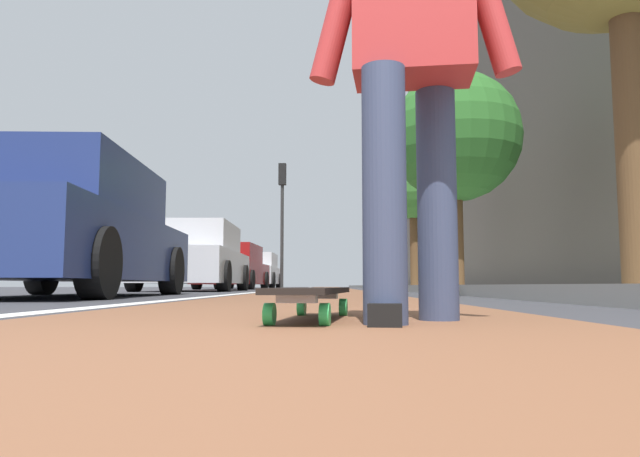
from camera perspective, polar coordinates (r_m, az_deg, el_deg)
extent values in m
plane|color=#38383D|center=(10.54, 0.03, -6.25)|extent=(80.00, 80.00, 0.00)
cube|color=brown|center=(24.54, 0.46, -5.87)|extent=(56.00, 2.01, 0.00)
cube|color=silver|center=(20.58, -2.84, -5.91)|extent=(52.00, 0.16, 0.01)
cube|color=#9E9B93|center=(18.81, 10.59, -5.66)|extent=(52.00, 3.20, 0.13)
cube|color=#5F574D|center=(24.40, 16.20, 10.95)|extent=(40.00, 1.20, 13.95)
cylinder|color=green|center=(2.39, -1.81, -7.68)|extent=(0.07, 0.04, 0.07)
cylinder|color=green|center=(2.37, 2.29, -7.70)|extent=(0.07, 0.04, 0.07)
cylinder|color=green|center=(1.80, -4.95, -8.35)|extent=(0.07, 0.04, 0.07)
cylinder|color=green|center=(1.77, 0.48, -8.41)|extent=(0.07, 0.04, 0.07)
cube|color=silver|center=(2.38, 0.23, -6.55)|extent=(0.07, 0.13, 0.02)
cube|color=silver|center=(1.78, -2.25, -6.86)|extent=(0.07, 0.13, 0.02)
cube|color=black|center=(2.08, -0.83, -6.07)|extent=(0.86, 0.30, 0.02)
cylinder|color=#384260|center=(1.85, 6.30, 3.37)|extent=(0.14, 0.14, 0.82)
cylinder|color=#384260|center=(2.11, 11.34, 2.34)|extent=(0.14, 0.14, 0.82)
cube|color=black|center=(1.83, 6.42, -8.29)|extent=(0.27, 0.13, 0.07)
cylinder|color=#B22D2D|center=(2.20, 2.24, 21.41)|extent=(0.12, 0.24, 0.60)
cube|color=navy|center=(7.03, -23.60, -1.80)|extent=(4.57, 1.99, 0.70)
cube|color=navy|center=(6.96, -23.85, 3.63)|extent=(2.54, 1.76, 0.60)
cube|color=#4C606B|center=(8.11, -20.55, 2.26)|extent=(0.11, 1.59, 0.51)
cylinder|color=black|center=(8.64, -25.48, -3.74)|extent=(0.65, 0.25, 0.64)
cylinder|color=black|center=(8.10, -14.29, -4.02)|extent=(0.65, 0.25, 0.64)
cylinder|color=black|center=(5.41, -20.77, -3.14)|extent=(0.65, 0.25, 0.64)
cube|color=silver|center=(13.23, -12.16, -3.73)|extent=(4.38, 1.91, 0.70)
cube|color=silver|center=(13.12, -12.24, -0.87)|extent=(2.42, 1.74, 0.60)
cube|color=#4C606B|center=(14.29, -11.20, -1.27)|extent=(0.05, 1.65, 0.51)
cylinder|color=black|center=(14.75, -14.43, -4.68)|extent=(0.62, 0.23, 0.62)
cylinder|color=black|center=(14.40, -7.54, -4.79)|extent=(0.62, 0.23, 0.62)
cylinder|color=black|center=(12.15, -17.67, -4.43)|extent=(0.62, 0.23, 0.62)
cylinder|color=black|center=(11.72, -9.34, -4.59)|extent=(0.62, 0.23, 0.62)
cube|color=maroon|center=(19.63, -8.47, -4.38)|extent=(4.64, 1.97, 0.70)
cube|color=maroon|center=(19.50, -8.53, -2.47)|extent=(2.58, 1.73, 0.60)
cube|color=#4C606B|center=(20.73, -7.81, -2.66)|extent=(0.11, 1.54, 0.51)
cylinder|color=black|center=(21.19, -9.89, -5.01)|extent=(0.62, 0.25, 0.61)
cylinder|color=black|center=(20.86, -5.42, -5.06)|extent=(0.62, 0.25, 0.61)
cylinder|color=black|center=(18.45, -11.93, -4.90)|extent=(0.62, 0.25, 0.61)
cylinder|color=black|center=(18.08, -6.82, -4.97)|extent=(0.62, 0.25, 0.61)
cube|color=silver|center=(25.41, -6.28, -4.61)|extent=(4.40, 1.88, 0.70)
cube|color=silver|center=(25.28, -6.31, -3.13)|extent=(2.43, 1.70, 0.60)
cube|color=#4C606B|center=(26.46, -5.95, -3.24)|extent=(0.07, 1.59, 0.51)
cylinder|color=black|center=(26.87, -7.70, -5.09)|extent=(0.67, 0.23, 0.66)
cylinder|color=black|center=(26.64, -4.05, -5.12)|extent=(0.67, 0.23, 0.66)
cylinder|color=black|center=(24.20, -8.75, -5.02)|extent=(0.67, 0.23, 0.66)
cylinder|color=black|center=(23.95, -4.70, -5.07)|extent=(0.67, 0.23, 0.66)
cylinder|color=#2D2D2D|center=(21.53, -3.73, -0.78)|extent=(0.12, 0.12, 3.85)
cube|color=black|center=(21.85, -3.69, 5.30)|extent=(0.24, 0.28, 0.80)
sphere|color=#360606|center=(22.03, -3.66, 5.90)|extent=(0.16, 0.16, 0.16)
sphere|color=#392907|center=(21.98, -3.67, 5.24)|extent=(0.16, 0.16, 0.16)
sphere|color=green|center=(21.93, -3.67, 4.57)|extent=(0.16, 0.16, 0.16)
cylinder|color=brown|center=(6.12, 28.16, 8.04)|extent=(0.30, 0.30, 2.99)
cylinder|color=brown|center=(12.88, 13.27, -0.72)|extent=(0.25, 0.25, 2.36)
sphere|color=#2D6B28|center=(13.24, 13.06, 8.71)|extent=(2.85, 2.85, 2.85)
cylinder|color=brown|center=(18.95, 9.24, -2.01)|extent=(0.32, 0.32, 2.56)
sphere|color=#3D7F33|center=(19.17, 9.15, 3.91)|extent=(2.01, 2.01, 2.01)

